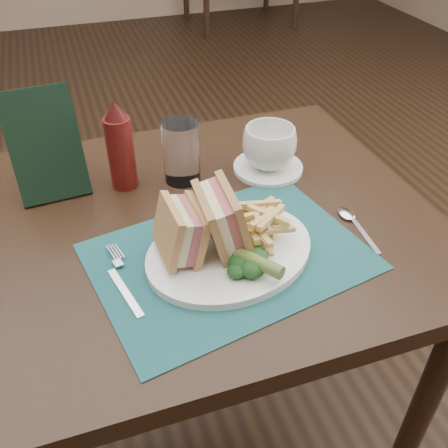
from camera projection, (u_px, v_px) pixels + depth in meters
name	position (u px, v px, depth m)	size (l,w,h in m)	color
floor	(164.00, 304.00, 1.78)	(7.00, 7.00, 0.00)	black
wall_back	(73.00, 25.00, 4.39)	(6.00, 6.00, 0.00)	tan
table_main	(200.00, 343.00, 1.18)	(0.90, 0.75, 0.75)	black
placemat	(229.00, 256.00, 0.86)	(0.45, 0.32, 0.00)	#184D4F
plate	(230.00, 251.00, 0.86)	(0.30, 0.24, 0.01)	white
sandwich_half_a	(168.00, 233.00, 0.80)	(0.06, 0.10, 0.09)	tan
sandwich_half_b	(210.00, 220.00, 0.82)	(0.06, 0.12, 0.11)	tan
kale_garnish	(240.00, 264.00, 0.80)	(0.11, 0.08, 0.03)	#133615
pickle_spear	(250.00, 259.00, 0.80)	(0.02, 0.02, 0.12)	#486225
fries_pile	(259.00, 219.00, 0.86)	(0.18, 0.20, 0.06)	tan
fork	(122.00, 278.00, 0.81)	(0.03, 0.17, 0.01)	silver
spoon	(359.00, 227.00, 0.92)	(0.03, 0.15, 0.01)	silver
saucer	(268.00, 168.00, 1.08)	(0.15, 0.15, 0.01)	white
coffee_cup	(269.00, 147.00, 1.05)	(0.11, 0.11, 0.09)	white
drinking_glass	(181.00, 152.00, 1.01)	(0.07, 0.07, 0.13)	white
ketchup_bottle	(120.00, 145.00, 0.98)	(0.05, 0.05, 0.19)	#50100D
check_presenter	(45.00, 146.00, 0.95)	(0.13, 0.01, 0.22)	black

